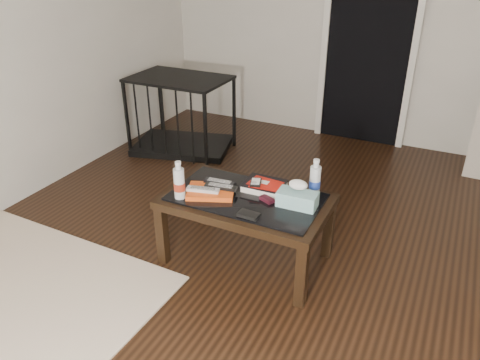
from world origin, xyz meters
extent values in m
plane|color=black|center=(0.00, 0.00, 0.00)|extent=(5.00, 5.00, 0.00)
plane|color=silver|center=(0.00, 2.50, 1.35)|extent=(5.00, 0.00, 5.00)
cube|color=black|center=(-0.40, 2.47, 1.00)|extent=(0.80, 0.05, 2.00)
cube|color=silver|center=(-0.82, 2.44, 1.00)|extent=(0.06, 0.04, 2.04)
cube|color=silver|center=(0.02, 2.44, 1.00)|extent=(0.06, 0.04, 2.04)
cube|color=black|center=(-1.03, -0.16, 0.20)|extent=(0.06, 0.06, 0.40)
cube|color=black|center=(-0.11, -0.16, 0.20)|extent=(0.06, 0.06, 0.40)
cube|color=black|center=(-1.03, 0.36, 0.20)|extent=(0.06, 0.06, 0.40)
cube|color=black|center=(-0.11, 0.36, 0.20)|extent=(0.06, 0.06, 0.40)
cube|color=black|center=(-0.57, 0.10, 0.43)|extent=(1.00, 0.60, 0.05)
cube|color=black|center=(-0.57, 0.10, 0.46)|extent=(0.90, 0.50, 0.01)
cube|color=black|center=(-1.90, 1.46, 0.03)|extent=(1.03, 0.82, 0.06)
cube|color=black|center=(-1.90, 1.46, 0.70)|extent=(1.03, 0.82, 0.02)
cube|color=black|center=(-2.33, 1.18, 0.35)|extent=(0.03, 0.03, 0.70)
cube|color=black|center=(-1.47, 1.18, 0.35)|extent=(0.03, 0.03, 0.70)
cube|color=black|center=(-2.33, 1.74, 0.35)|extent=(0.03, 0.03, 0.70)
cube|color=black|center=(-1.47, 1.74, 0.35)|extent=(0.03, 0.03, 0.70)
cube|color=#DD4D14|center=(-0.78, 0.04, 0.48)|extent=(0.34, 0.30, 0.03)
cube|color=silver|center=(-0.81, 0.00, 0.50)|extent=(0.21, 0.10, 0.02)
cube|color=black|center=(-0.73, 0.08, 0.50)|extent=(0.20, 0.08, 0.02)
cube|color=black|center=(-0.76, 0.13, 0.50)|extent=(0.20, 0.07, 0.02)
cube|color=black|center=(-0.50, 0.23, 0.48)|extent=(0.25, 0.20, 0.05)
cube|color=#B4140C|center=(-0.50, 0.23, 0.51)|extent=(0.20, 0.15, 0.01)
cube|color=black|center=(-0.54, 0.19, 0.52)|extent=(0.09, 0.12, 0.02)
cube|color=black|center=(-0.43, 0.10, 0.47)|extent=(0.10, 0.08, 0.02)
cube|color=black|center=(-0.46, -0.10, 0.47)|extent=(0.12, 0.08, 0.02)
cylinder|color=silver|center=(-0.92, -0.09, 0.58)|extent=(0.07, 0.07, 0.24)
cylinder|color=silver|center=(-0.20, 0.30, 0.58)|extent=(0.07, 0.07, 0.24)
cube|color=teal|center=(-0.25, 0.13, 0.51)|extent=(0.23, 0.13, 0.09)
camera|label=1|loc=(0.48, -2.14, 1.85)|focal=35.00mm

